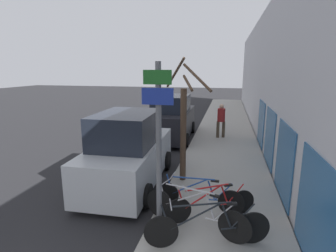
{
  "coord_description": "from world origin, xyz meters",
  "views": [
    {
      "loc": [
        2.64,
        -1.17,
        3.65
      ],
      "look_at": [
        0.7,
        7.37,
        1.74
      ],
      "focal_mm": 28.0,
      "sensor_mm": 36.0,
      "label": 1
    }
  ],
  "objects_px": {
    "parked_car_0": "(129,152)",
    "parked_car_1": "(172,119)",
    "bicycle_3": "(198,196)",
    "street_tree": "(184,126)",
    "bicycle_1": "(194,212)",
    "signpost": "(159,150)",
    "bicycle_2": "(211,204)",
    "bicycle_0": "(208,227)",
    "pedestrian_near": "(221,118)"
  },
  "relations": [
    {
      "from": "bicycle_2",
      "to": "parked_car_1",
      "type": "relative_size",
      "value": 0.43
    },
    {
      "from": "bicycle_0",
      "to": "bicycle_3",
      "type": "distance_m",
      "value": 1.37
    },
    {
      "from": "bicycle_0",
      "to": "bicycle_1",
      "type": "bearing_deg",
      "value": 16.95
    },
    {
      "from": "parked_car_0",
      "to": "pedestrian_near",
      "type": "height_order",
      "value": "parked_car_0"
    },
    {
      "from": "parked_car_0",
      "to": "bicycle_2",
      "type": "bearing_deg",
      "value": -34.17
    },
    {
      "from": "bicycle_3",
      "to": "bicycle_0",
      "type": "bearing_deg",
      "value": -161.73
    },
    {
      "from": "bicycle_1",
      "to": "bicycle_2",
      "type": "bearing_deg",
      "value": -14.72
    },
    {
      "from": "bicycle_2",
      "to": "parked_car_0",
      "type": "xyz_separation_m",
      "value": [
        -2.73,
        1.71,
        0.54
      ]
    },
    {
      "from": "signpost",
      "to": "street_tree",
      "type": "distance_m",
      "value": 3.22
    },
    {
      "from": "signpost",
      "to": "parked_car_0",
      "type": "xyz_separation_m",
      "value": [
        -1.74,
        2.84,
        -1.08
      ]
    },
    {
      "from": "signpost",
      "to": "parked_car_0",
      "type": "height_order",
      "value": "signpost"
    },
    {
      "from": "bicycle_1",
      "to": "parked_car_1",
      "type": "xyz_separation_m",
      "value": [
        -2.22,
        8.1,
        0.49
      ]
    },
    {
      "from": "bicycle_0",
      "to": "parked_car_0",
      "type": "height_order",
      "value": "parked_car_0"
    },
    {
      "from": "parked_car_0",
      "to": "bicycle_1",
      "type": "bearing_deg",
      "value": -45.2
    },
    {
      "from": "bicycle_0",
      "to": "bicycle_2",
      "type": "relative_size",
      "value": 1.22
    },
    {
      "from": "bicycle_3",
      "to": "street_tree",
      "type": "height_order",
      "value": "street_tree"
    },
    {
      "from": "bicycle_3",
      "to": "bicycle_1",
      "type": "bearing_deg",
      "value": -175.3
    },
    {
      "from": "bicycle_0",
      "to": "pedestrian_near",
      "type": "relative_size",
      "value": 1.41
    },
    {
      "from": "bicycle_0",
      "to": "parked_car_0",
      "type": "bearing_deg",
      "value": 27.93
    },
    {
      "from": "bicycle_2",
      "to": "parked_car_1",
      "type": "xyz_separation_m",
      "value": [
        -2.57,
        7.57,
        0.54
      ]
    },
    {
      "from": "pedestrian_near",
      "to": "bicycle_1",
      "type": "bearing_deg",
      "value": 68.14
    },
    {
      "from": "bicycle_2",
      "to": "signpost",
      "type": "bearing_deg",
      "value": 111.44
    },
    {
      "from": "pedestrian_near",
      "to": "bicycle_0",
      "type": "bearing_deg",
      "value": 70.42
    },
    {
      "from": "bicycle_0",
      "to": "street_tree",
      "type": "height_order",
      "value": "street_tree"
    },
    {
      "from": "signpost",
      "to": "parked_car_1",
      "type": "xyz_separation_m",
      "value": [
        -1.58,
        8.7,
        -1.08
      ]
    },
    {
      "from": "parked_car_0",
      "to": "parked_car_1",
      "type": "bearing_deg",
      "value": 86.42
    },
    {
      "from": "signpost",
      "to": "bicycle_3",
      "type": "relative_size",
      "value": 1.6
    },
    {
      "from": "bicycle_1",
      "to": "parked_car_0",
      "type": "bearing_deg",
      "value": 65.53
    },
    {
      "from": "bicycle_2",
      "to": "parked_car_1",
      "type": "distance_m",
      "value": 8.02
    },
    {
      "from": "bicycle_3",
      "to": "parked_car_0",
      "type": "xyz_separation_m",
      "value": [
        -2.37,
        1.4,
        0.53
      ]
    },
    {
      "from": "signpost",
      "to": "bicycle_2",
      "type": "distance_m",
      "value": 2.21
    },
    {
      "from": "bicycle_1",
      "to": "parked_car_1",
      "type": "distance_m",
      "value": 8.41
    },
    {
      "from": "bicycle_1",
      "to": "pedestrian_near",
      "type": "bearing_deg",
      "value": 16.45
    },
    {
      "from": "bicycle_1",
      "to": "signpost",
      "type": "bearing_deg",
      "value": 151.89
    },
    {
      "from": "street_tree",
      "to": "pedestrian_near",
      "type": "bearing_deg",
      "value": 79.86
    },
    {
      "from": "signpost",
      "to": "bicycle_3",
      "type": "distance_m",
      "value": 2.25
    },
    {
      "from": "parked_car_1",
      "to": "street_tree",
      "type": "distance_m",
      "value": 5.76
    },
    {
      "from": "parked_car_0",
      "to": "street_tree",
      "type": "xyz_separation_m",
      "value": [
        1.69,
        0.37,
        0.86
      ]
    },
    {
      "from": "parked_car_1",
      "to": "street_tree",
      "type": "bearing_deg",
      "value": -75.57
    },
    {
      "from": "bicycle_1",
      "to": "parked_car_1",
      "type": "bearing_deg",
      "value": 34.06
    },
    {
      "from": "signpost",
      "to": "street_tree",
      "type": "relative_size",
      "value": 0.94
    },
    {
      "from": "signpost",
      "to": "parked_car_1",
      "type": "distance_m",
      "value": 8.91
    },
    {
      "from": "parked_car_1",
      "to": "street_tree",
      "type": "relative_size",
      "value": 1.21
    },
    {
      "from": "bicycle_3",
      "to": "street_tree",
      "type": "relative_size",
      "value": 0.59
    },
    {
      "from": "signpost",
      "to": "bicycle_1",
      "type": "xyz_separation_m",
      "value": [
        0.64,
        0.6,
        -1.58
      ]
    },
    {
      "from": "signpost",
      "to": "bicycle_0",
      "type": "distance_m",
      "value": 1.86
    },
    {
      "from": "pedestrian_near",
      "to": "bicycle_3",
      "type": "bearing_deg",
      "value": 67.78
    },
    {
      "from": "bicycle_2",
      "to": "bicycle_3",
      "type": "distance_m",
      "value": 0.48
    },
    {
      "from": "bicycle_2",
      "to": "parked_car_0",
      "type": "distance_m",
      "value": 3.27
    },
    {
      "from": "bicycle_3",
      "to": "bicycle_2",
      "type": "bearing_deg",
      "value": -127.49
    }
  ]
}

